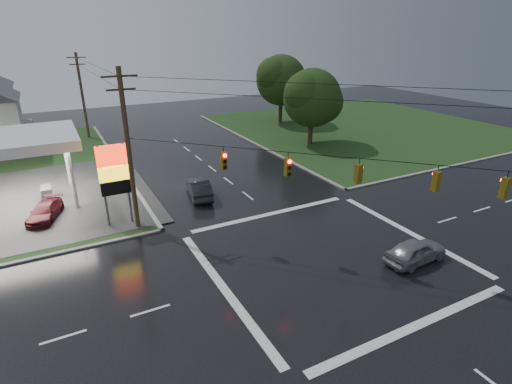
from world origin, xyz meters
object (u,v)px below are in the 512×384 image
utility_pole_n (82,95)px  car_pump (45,212)px  utility_pole_nw (129,150)px  tree_ne_far (282,80)px  car_crossing (416,251)px  pylon_sign (114,172)px  tree_ne_near (313,98)px  car_north (199,188)px

utility_pole_n → car_pump: (-5.74, -24.00, -4.86)m
utility_pole_n → utility_pole_nw: bearing=-90.0°
tree_ne_far → car_crossing: bearing=-109.1°
car_crossing → car_pump: car_crossing is taller
tree_ne_far → car_pump: (-32.39, -19.99, -5.57)m
utility_pole_nw → car_pump: 8.91m
pylon_sign → tree_ne_near: 27.23m
utility_pole_nw → car_pump: size_ratio=2.63×
tree_ne_far → car_north: 30.24m
utility_pole_nw → car_north: utility_pole_nw is taller
utility_pole_n → tree_ne_far: size_ratio=1.07×
tree_ne_near → car_north: size_ratio=1.93×
car_pump → utility_pole_nw: bearing=-17.1°
car_north → utility_pole_nw: bearing=39.6°
pylon_sign → utility_pole_nw: size_ratio=0.55×
utility_pole_nw → tree_ne_near: 26.74m
tree_ne_far → car_crossing: size_ratio=2.34×
utility_pole_nw → utility_pole_n: utility_pole_nw is taller
tree_ne_near → car_crossing: tree_ne_near is taller
utility_pole_nw → car_crossing: utility_pole_nw is taller
utility_pole_n → tree_ne_far: utility_pole_n is taller
tree_ne_near → car_north: 20.65m
car_crossing → pylon_sign: bearing=45.2°
pylon_sign → car_crossing: bearing=-42.0°
car_north → car_crossing: bearing=127.6°
pylon_sign → car_pump: bearing=143.5°
car_north → car_pump: 11.62m
pylon_sign → utility_pole_nw: utility_pole_nw is taller
utility_pole_nw → tree_ne_near: (23.64, 12.49, -0.16)m
utility_pole_n → car_north: utility_pole_n is taller
pylon_sign → tree_ne_far: tree_ne_far is taller
pylon_sign → car_north: pylon_sign is taller
pylon_sign → utility_pole_n: (1.00, 27.50, 1.46)m
utility_pole_nw → car_crossing: bearing=-41.8°
utility_pole_nw → car_crossing: (13.85, -12.37, -5.01)m
utility_pole_nw → car_north: (5.81, 3.25, -4.95)m
tree_ne_near → car_pump: 30.85m
pylon_sign → car_crossing: 20.25m
car_pump → car_north: bearing=14.8°
utility_pole_n → car_north: (5.81, -25.25, -4.70)m
utility_pole_nw → car_pump: utility_pole_nw is taller
car_north → car_crossing: size_ratio=1.11×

